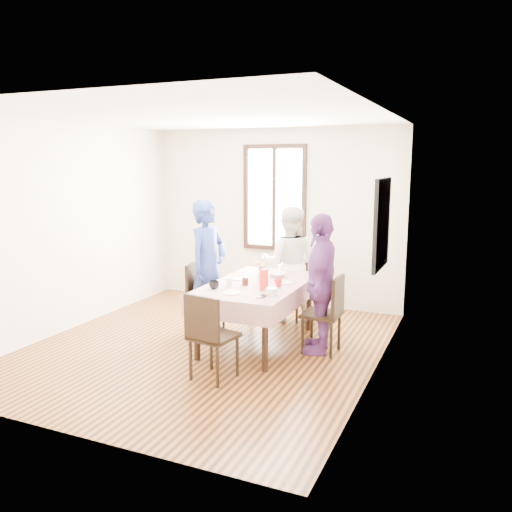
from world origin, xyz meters
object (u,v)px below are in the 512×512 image
chair_left (207,298)px  person_left (208,267)px  chair_right (321,314)px  chair_far (289,287)px  person_right (320,284)px  dining_table (258,314)px  chair_near (214,336)px  person_far (289,264)px

chair_left → person_left: (0.02, 0.00, 0.41)m
chair_right → chair_far: bearing=37.0°
chair_right → person_right: (-0.02, 0.00, 0.36)m
chair_far → person_left: (-0.76, -0.98, 0.41)m
dining_table → chair_right: bearing=3.7°
chair_near → person_right: bearing=66.6°
person_right → chair_left: bearing=-103.8°
person_right → chair_right: bearing=80.0°
dining_table → chair_far: size_ratio=1.81×
chair_far → chair_near: size_ratio=1.00×
person_left → person_right: person_left is taller
chair_left → chair_near: (0.79, -1.28, 0.00)m
person_left → chair_right: bearing=-84.0°
person_far → person_right: person_right is taller
chair_left → person_left: person_left is taller
chair_far → person_right: (0.76, -1.08, 0.36)m
dining_table → chair_far: chair_far is taller
dining_table → person_right: (0.76, 0.05, 0.44)m
dining_table → person_right: 0.88m
chair_right → chair_left: bearing=87.2°
chair_left → chair_near: same height
chair_left → person_left: bearing=81.2°
chair_far → chair_near: 2.26m
dining_table → chair_far: 1.13m
chair_far → dining_table: bearing=88.9°
person_right → person_far: bearing=-154.2°
chair_far → person_left: bearing=50.8°
chair_near → person_right: 1.45m
chair_left → person_far: (0.79, 0.96, 0.34)m
dining_table → chair_far: (0.00, 1.13, 0.08)m
person_left → chair_near: bearing=-139.4°
chair_near → person_far: person_far is taller
chair_far → chair_near: (0.00, -2.26, 0.00)m
chair_right → person_right: bearing=90.9°
chair_near → person_far: size_ratio=0.57×
chair_left → chair_near: size_ratio=1.00×
person_right → person_left: bearing=-103.9°
dining_table → chair_right: chair_right is taller
chair_far → person_right: 1.37m
chair_left → person_far: bearing=131.8°
chair_far → person_right: bearing=124.2°
chair_right → person_right: person_right is taller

